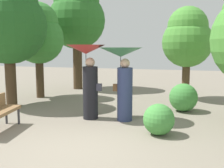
{
  "coord_description": "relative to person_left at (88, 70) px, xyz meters",
  "views": [
    {
      "loc": [
        2.2,
        -4.88,
        2.02
      ],
      "look_at": [
        0.0,
        2.72,
        0.95
      ],
      "focal_mm": 43.64,
      "sensor_mm": 36.0,
      "label": 1
    }
  ],
  "objects": [
    {
      "name": "person_right",
      "position": [
        0.97,
        0.08,
        0.01
      ],
      "size": [
        1.18,
        1.18,
        2.01
      ],
      "rotation": [
        0.0,
        0.0,
        1.47
      ],
      "color": "navy",
      "rests_on": "ground"
    },
    {
      "name": "bush_path_right",
      "position": [
        2.57,
        1.64,
        -0.95
      ],
      "size": [
        0.89,
        0.89,
        0.89
      ],
      "primitive_type": "sphere",
      "color": "#428C3D",
      "rests_on": "ground"
    },
    {
      "name": "tree_mid_left",
      "position": [
        -2.52,
        5.11,
        2.14
      ],
      "size": [
        2.69,
        2.69,
        5.22
      ],
      "color": "#42301E",
      "rests_on": "ground"
    },
    {
      "name": "tree_near_left",
      "position": [
        -3.19,
        0.86,
        1.56
      ],
      "size": [
        2.57,
        2.57,
        4.49
      ],
      "color": "#42301E",
      "rests_on": "ground"
    },
    {
      "name": "ground_plane",
      "position": [
        0.55,
        -2.23,
        -1.4
      ],
      "size": [
        40.0,
        40.0,
        0.0
      ],
      "primitive_type": "plane",
      "color": "gray"
    },
    {
      "name": "bush_path_left",
      "position": [
        2.09,
        -0.93,
        -1.03
      ],
      "size": [
        0.73,
        0.73,
        0.73
      ],
      "primitive_type": "sphere",
      "color": "#428C3D",
      "rests_on": "ground"
    },
    {
      "name": "tree_far_back",
      "position": [
        -3.06,
        2.54,
        1.15
      ],
      "size": [
        1.99,
        1.99,
        3.78
      ],
      "color": "#42301E",
      "rests_on": "ground"
    },
    {
      "name": "tree_near_right",
      "position": [
        2.59,
        3.73,
        0.98
      ],
      "size": [
        1.9,
        1.9,
        3.55
      ],
      "color": "#4C3823",
      "rests_on": "ground"
    },
    {
      "name": "person_left",
      "position": [
        0.0,
        0.0,
        0.0
      ],
      "size": [
        1.09,
        1.09,
        2.09
      ],
      "rotation": [
        0.0,
        0.0,
        1.47
      ],
      "color": "black",
      "rests_on": "ground"
    }
  ]
}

